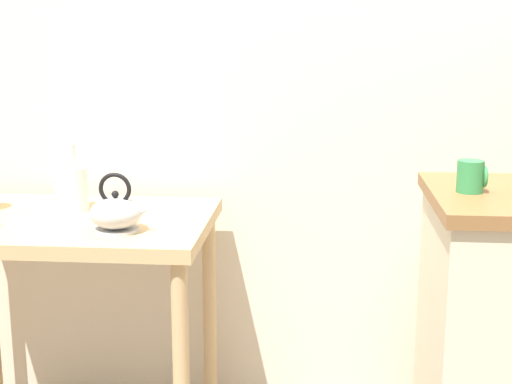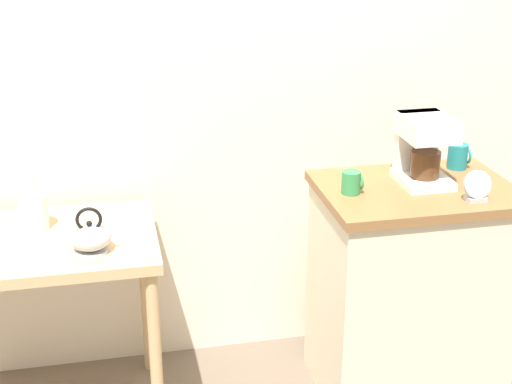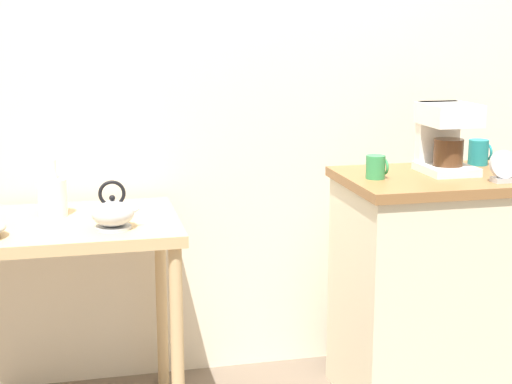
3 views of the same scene
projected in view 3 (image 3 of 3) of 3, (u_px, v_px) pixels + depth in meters
The scene contains 9 objects.
back_wall at pixel (250, 32), 3.03m from camera, with size 4.40×0.10×2.80m, color beige.
wooden_table at pixel (58, 251), 2.64m from camera, with size 0.83×0.58×0.77m.
kitchen_counter at pixel (436, 288), 2.91m from camera, with size 0.73×0.53×0.88m.
teakettle at pixel (113, 213), 2.51m from camera, with size 0.17×0.14×0.16m.
glass_carafe_vase at pixel (52, 196), 2.68m from camera, with size 0.10×0.10×0.20m.
coffee_maker at pixel (445, 135), 2.84m from camera, with size 0.18×0.22×0.26m.
mug_dark_teal at pixel (479, 152), 3.01m from camera, with size 0.08×0.08×0.10m.
mug_tall_green at pixel (376, 167), 2.74m from camera, with size 0.08×0.07×0.08m.
table_clock at pixel (503, 168), 2.67m from camera, with size 0.10×0.05×0.11m.
Camera 3 is at (-0.57, -2.55, 1.43)m, focal length 53.51 mm.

